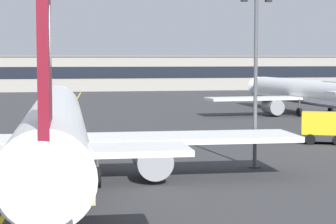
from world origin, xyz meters
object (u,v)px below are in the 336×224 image
airliner_foreground (54,130)px  airliner_background (310,93)px  apron_lamp_post (256,78)px  safety_cone_by_nose_gear (76,145)px

airliner_foreground → airliner_background: (35.37, 43.26, -0.28)m
airliner_foreground → apron_lamp_post: bearing=12.4°
airliner_background → safety_cone_by_nose_gear: bearing=-140.9°
airliner_background → apron_lamp_post: bearing=-117.7°
safety_cone_by_nose_gear → apron_lamp_post: bearing=-46.3°
airliner_background → safety_cone_by_nose_gear: airliner_background is taller
airliner_background → safety_cone_by_nose_gear: 43.19m
apron_lamp_post → safety_cone_by_nose_gear: size_ratio=22.56×
airliner_foreground → safety_cone_by_nose_gear: airliner_foreground is taller
airliner_background → safety_cone_by_nose_gear: size_ratio=69.12×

